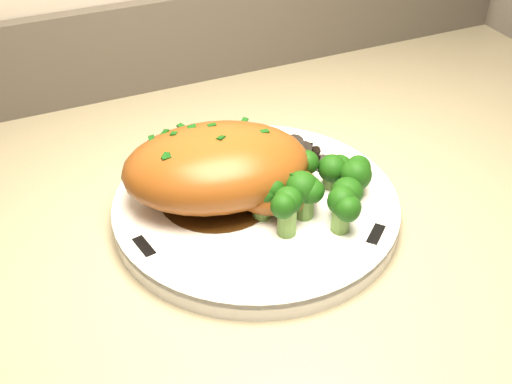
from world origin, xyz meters
name	(u,v)px	position (x,y,z in m)	size (l,w,h in m)	color
plate	(256,207)	(0.88, 1.68, 0.94)	(0.29, 0.29, 0.02)	white
rim_accent_0	(248,134)	(0.92, 1.80, 0.95)	(0.03, 0.01, 0.00)	black
rim_accent_1	(144,247)	(0.76, 1.66, 0.95)	(0.03, 0.01, 0.00)	black
rim_accent_2	(376,234)	(0.96, 1.59, 0.95)	(0.03, 0.01, 0.00)	black
gravy_pool	(218,195)	(0.85, 1.70, 0.95)	(0.12, 0.12, 0.00)	#39200A
chicken_breast	(223,169)	(0.85, 1.70, 0.98)	(0.21, 0.16, 0.07)	#974E1A
mushroom_pile	(281,161)	(0.93, 1.73, 0.95)	(0.09, 0.06, 0.02)	black
broccoli_florets	(311,188)	(0.93, 1.65, 0.97)	(0.13, 0.11, 0.04)	olive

